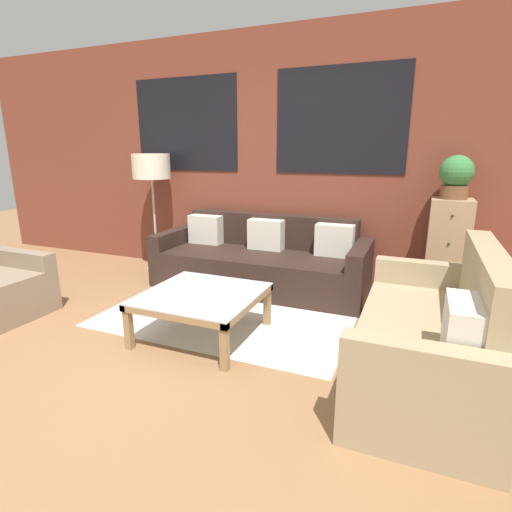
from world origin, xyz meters
name	(u,v)px	position (x,y,z in m)	size (l,w,h in m)	color
ground_plane	(131,364)	(0.00, 0.00, 0.00)	(16.00, 16.00, 0.00)	#8E6642
wall_back_brick	(258,158)	(0.00, 2.44, 1.41)	(8.40, 0.09, 2.80)	brown
rug	(234,310)	(0.25, 1.20, 0.00)	(2.27, 1.73, 0.00)	silver
couch_dark	(261,262)	(0.24, 1.95, 0.28)	(2.34, 0.88, 0.78)	black
settee_vintage	(431,339)	(1.98, 0.58, 0.31)	(0.80, 1.70, 0.92)	tan
coffee_table	(202,299)	(0.25, 0.60, 0.33)	(0.90, 0.90, 0.38)	silver
floor_lamp	(151,170)	(-1.26, 2.06, 1.27)	(0.46, 0.46, 1.46)	#B2B2B7
drawer_cabinet	(446,253)	(2.11, 2.18, 0.53)	(0.38, 0.39, 1.05)	tan
potted_plant	(456,176)	(2.11, 2.18, 1.27)	(0.30, 0.30, 0.41)	brown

